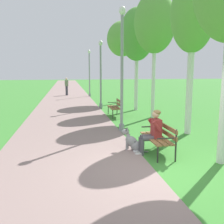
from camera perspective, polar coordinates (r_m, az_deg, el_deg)
ground_plane at (r=6.35m, az=10.11°, el=-12.44°), size 120.00×120.00×0.00m
paved_path at (r=29.62m, az=-9.95°, el=4.64°), size 3.91×60.00×0.04m
park_bench_near at (r=7.35m, az=10.54°, el=-5.24°), size 0.55×1.50×0.85m
park_bench_mid at (r=13.12m, az=0.92°, el=1.28°), size 0.55×1.50×0.85m
person_seated_on_near_bench at (r=7.28m, az=8.95°, el=-3.99°), size 0.74×0.49×1.25m
dog_grey at (r=7.52m, az=4.71°, el=-6.78°), size 0.76×0.49×0.71m
lamp_post_near at (r=9.61m, az=2.22°, el=9.48°), size 0.24×0.24×4.59m
lamp_post_mid at (r=15.76m, az=-2.53°, el=8.47°), size 0.24×0.24×4.09m
lamp_post_far at (r=23.01m, az=-5.04°, el=8.71°), size 0.24×0.24×4.11m
birch_tree_second at (r=9.93m, az=17.53°, el=19.64°), size 1.57×1.47×5.60m
birch_tree_third at (r=13.02m, az=9.48°, el=18.83°), size 1.98×1.72×5.98m
birch_tree_fourth at (r=15.33m, az=5.56°, el=16.64°), size 1.97×1.69×5.84m
birch_tree_fifth at (r=18.80m, az=2.26°, el=15.81°), size 2.14×2.22×5.74m
pedestrian_distant at (r=24.15m, az=-10.04°, el=5.58°), size 0.32×0.22×1.65m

